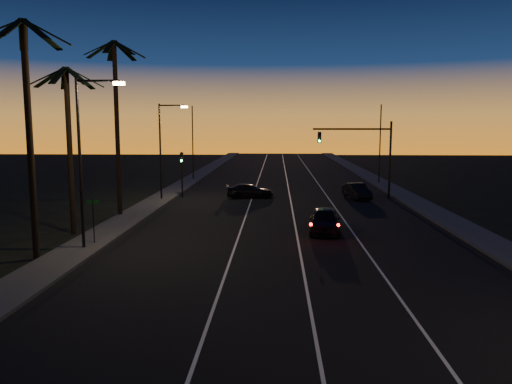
{
  "coord_description": "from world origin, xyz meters",
  "views": [
    {
      "loc": [
        -0.73,
        -5.55,
        6.55
      ],
      "look_at": [
        -1.97,
        23.96,
        2.65
      ],
      "focal_mm": 35.0,
      "sensor_mm": 36.0,
      "label": 1
    }
  ],
  "objects_px": {
    "signal_mast": "(364,146)",
    "lead_car": "(325,220)",
    "right_car": "(357,191)",
    "cross_car": "(250,191)"
  },
  "relations": [
    {
      "from": "lead_car",
      "to": "right_car",
      "type": "bearing_deg",
      "value": 73.72
    },
    {
      "from": "lead_car",
      "to": "cross_car",
      "type": "xyz_separation_m",
      "value": [
        -5.47,
        14.84,
        -0.13
      ]
    },
    {
      "from": "right_car",
      "to": "cross_car",
      "type": "bearing_deg",
      "value": 179.05
    },
    {
      "from": "right_car",
      "to": "lead_car",
      "type": "bearing_deg",
      "value": -106.28
    },
    {
      "from": "signal_mast",
      "to": "right_car",
      "type": "relative_size",
      "value": 1.6
    },
    {
      "from": "signal_mast",
      "to": "cross_car",
      "type": "xyz_separation_m",
      "value": [
        -10.37,
        -0.2,
        -4.13
      ]
    },
    {
      "from": "lead_car",
      "to": "cross_car",
      "type": "distance_m",
      "value": 15.82
    },
    {
      "from": "signal_mast",
      "to": "lead_car",
      "type": "bearing_deg",
      "value": -108.04
    },
    {
      "from": "lead_car",
      "to": "cross_car",
      "type": "height_order",
      "value": "lead_car"
    },
    {
      "from": "right_car",
      "to": "cross_car",
      "type": "distance_m",
      "value": 9.76
    }
  ]
}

